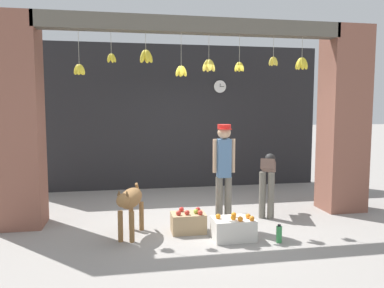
{
  "coord_description": "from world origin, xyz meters",
  "views": [
    {
      "loc": [
        -1.1,
        -5.72,
        1.84
      ],
      "look_at": [
        0.0,
        0.39,
        1.22
      ],
      "focal_mm": 35.0,
      "sensor_mm": 36.0,
      "label": 1
    }
  ],
  "objects_px": {
    "worker_stooping": "(268,176)",
    "fruit_crate_oranges": "(233,228)",
    "fruit_crate_apples": "(188,222)",
    "wall_clock": "(220,87)",
    "dog": "(130,201)",
    "water_bottle": "(279,234)",
    "shopkeeper": "(224,168)"
  },
  "relations": [
    {
      "from": "wall_clock",
      "to": "water_bottle",
      "type": "bearing_deg",
      "value": -91.6
    },
    {
      "from": "fruit_crate_oranges",
      "to": "fruit_crate_apples",
      "type": "relative_size",
      "value": 1.15
    },
    {
      "from": "dog",
      "to": "wall_clock",
      "type": "relative_size",
      "value": 3.21
    },
    {
      "from": "worker_stooping",
      "to": "fruit_crate_apples",
      "type": "xyz_separation_m",
      "value": [
        -1.48,
        -0.64,
        -0.52
      ]
    },
    {
      "from": "water_bottle",
      "to": "dog",
      "type": "bearing_deg",
      "value": 163.41
    },
    {
      "from": "dog",
      "to": "shopkeeper",
      "type": "distance_m",
      "value": 1.49
    },
    {
      "from": "dog",
      "to": "wall_clock",
      "type": "bearing_deg",
      "value": 163.28
    },
    {
      "from": "dog",
      "to": "water_bottle",
      "type": "bearing_deg",
      "value": 90.82
    },
    {
      "from": "fruit_crate_oranges",
      "to": "dog",
      "type": "bearing_deg",
      "value": 165.59
    },
    {
      "from": "shopkeeper",
      "to": "fruit_crate_oranges",
      "type": "bearing_deg",
      "value": 93.05
    },
    {
      "from": "shopkeeper",
      "to": "fruit_crate_apples",
      "type": "relative_size",
      "value": 3.18
    },
    {
      "from": "wall_clock",
      "to": "fruit_crate_apples",
      "type": "bearing_deg",
      "value": -112.34
    },
    {
      "from": "shopkeeper",
      "to": "fruit_crate_apples",
      "type": "height_order",
      "value": "shopkeeper"
    },
    {
      "from": "water_bottle",
      "to": "wall_clock",
      "type": "bearing_deg",
      "value": 88.4
    },
    {
      "from": "worker_stooping",
      "to": "fruit_crate_oranges",
      "type": "height_order",
      "value": "worker_stooping"
    },
    {
      "from": "wall_clock",
      "to": "fruit_crate_oranges",
      "type": "bearing_deg",
      "value": -101.18
    },
    {
      "from": "shopkeeper",
      "to": "fruit_crate_oranges",
      "type": "relative_size",
      "value": 2.76
    },
    {
      "from": "worker_stooping",
      "to": "wall_clock",
      "type": "relative_size",
      "value": 3.4
    },
    {
      "from": "worker_stooping",
      "to": "fruit_crate_oranges",
      "type": "relative_size",
      "value": 1.77
    },
    {
      "from": "worker_stooping",
      "to": "fruit_crate_apples",
      "type": "height_order",
      "value": "worker_stooping"
    },
    {
      "from": "fruit_crate_apples",
      "to": "wall_clock",
      "type": "height_order",
      "value": "wall_clock"
    },
    {
      "from": "dog",
      "to": "worker_stooping",
      "type": "relative_size",
      "value": 0.94
    },
    {
      "from": "shopkeeper",
      "to": "fruit_crate_apples",
      "type": "distance_m",
      "value": 0.97
    },
    {
      "from": "dog",
      "to": "water_bottle",
      "type": "height_order",
      "value": "dog"
    },
    {
      "from": "worker_stooping",
      "to": "wall_clock",
      "type": "xyz_separation_m",
      "value": [
        -0.23,
        2.4,
        1.63
      ]
    },
    {
      "from": "fruit_crate_oranges",
      "to": "wall_clock",
      "type": "bearing_deg",
      "value": 78.82
    },
    {
      "from": "fruit_crate_apples",
      "to": "wall_clock",
      "type": "relative_size",
      "value": 1.67
    },
    {
      "from": "shopkeeper",
      "to": "water_bottle",
      "type": "distance_m",
      "value": 1.26
    },
    {
      "from": "water_bottle",
      "to": "shopkeeper",
      "type": "bearing_deg",
      "value": 125.61
    },
    {
      "from": "fruit_crate_apples",
      "to": "wall_clock",
      "type": "xyz_separation_m",
      "value": [
        1.25,
        3.04,
        2.15
      ]
    },
    {
      "from": "dog",
      "to": "wall_clock",
      "type": "height_order",
      "value": "wall_clock"
    },
    {
      "from": "shopkeeper",
      "to": "wall_clock",
      "type": "xyz_separation_m",
      "value": [
        0.67,
        2.88,
        1.38
      ]
    }
  ]
}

